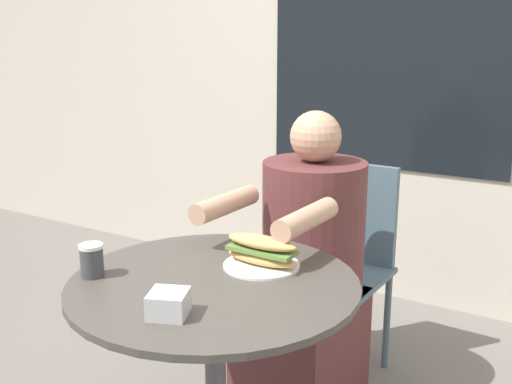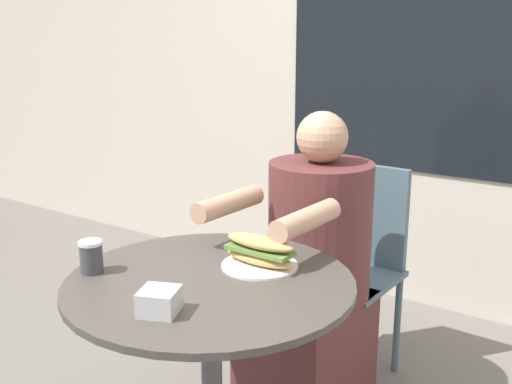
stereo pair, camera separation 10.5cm
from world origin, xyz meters
The scene contains 7 objects.
storefront_wall centered at (0.00, 1.77, 1.40)m, with size 8.00×0.09×2.80m.
cafe_table centered at (0.00, 0.00, 0.54)m, with size 0.80×0.80×0.73m.
diner_chair centered at (0.00, 0.95, 0.52)m, with size 0.39×0.39×0.87m.
seated_diner centered at (-0.01, 0.59, 0.48)m, with size 0.39×0.67×1.13m.
sandwich_on_plate centered at (0.06, 0.16, 0.77)m, with size 0.22×0.22×0.09m.
drink_cup centered at (-0.30, -0.15, 0.77)m, with size 0.07×0.07×0.09m.
napkin_box centered at (0.03, -0.23, 0.76)m, with size 0.12×0.12×0.06m.
Camera 2 is at (0.97, -1.18, 1.37)m, focal length 42.00 mm.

